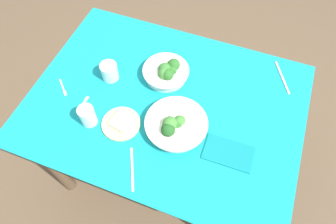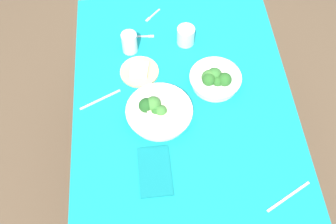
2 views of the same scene
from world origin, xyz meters
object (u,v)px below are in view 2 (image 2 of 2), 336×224
object	(u,v)px
broccoli_bowl_near	(215,79)
table_knife_right	(100,100)
table_knife_left	(289,197)
bread_side_plate	(139,71)
fork_by_far_bowl	(152,16)
fork_by_near_bowl	(145,36)
water_glass_center	(129,42)
napkin_folded_upper	(155,171)
broccoli_bowl_far	(158,111)
water_glass_side	(186,36)

from	to	relation	value
broccoli_bowl_near	table_knife_right	size ratio (longest dim) A/B	1.19
table_knife_left	bread_side_plate	bearing A→B (deg)	-78.58
fork_by_far_bowl	table_knife_right	bearing A→B (deg)	15.38
fork_by_near_bowl	water_glass_center	bearing A→B (deg)	-131.09
fork_by_far_bowl	table_knife_right	xyz separation A→B (m)	(-0.48, 0.26, -0.00)
fork_by_far_bowl	table_knife_right	size ratio (longest dim) A/B	0.44
table_knife_right	water_glass_center	bearing A→B (deg)	-143.24
fork_by_near_bowl	napkin_folded_upper	bearing A→B (deg)	-86.81
fork_by_near_bowl	broccoli_bowl_near	bearing A→B (deg)	-43.71
broccoli_bowl_far	water_glass_side	size ratio (longest dim) A/B	3.17
water_glass_center	fork_by_far_bowl	distance (m)	0.25
broccoli_bowl_near	water_glass_side	xyz separation A→B (m)	(0.26, 0.10, 0.01)
water_glass_side	fork_by_near_bowl	bearing A→B (deg)	74.98
napkin_folded_upper	table_knife_left	bearing A→B (deg)	-106.68
water_glass_side	table_knife_right	xyz separation A→B (m)	(-0.30, 0.40, -0.04)
broccoli_bowl_near	water_glass_side	size ratio (longest dim) A/B	2.59
broccoli_bowl_far	table_knife_left	world-z (taller)	broccoli_bowl_far
table_knife_left	napkin_folded_upper	world-z (taller)	napkin_folded_upper
broccoli_bowl_near	broccoli_bowl_far	bearing A→B (deg)	118.46
bread_side_plate	napkin_folded_upper	xyz separation A→B (m)	(-0.49, -0.04, -0.01)
bread_side_plate	table_knife_right	bearing A→B (deg)	127.32
broccoli_bowl_far	fork_by_near_bowl	distance (m)	0.45
bread_side_plate	table_knife_right	world-z (taller)	bread_side_plate
broccoli_bowl_far	table_knife_left	bearing A→B (deg)	-131.01
water_glass_center	napkin_folded_upper	size ratio (longest dim) A/B	0.48
broccoli_bowl_near	napkin_folded_upper	size ratio (longest dim) A/B	1.08
broccoli_bowl_far	table_knife_right	bearing A→B (deg)	67.30
fork_by_near_bowl	table_knife_left	distance (m)	0.98
broccoli_bowl_near	table_knife_left	xyz separation A→B (m)	(-0.54, -0.20, -0.04)
fork_by_far_bowl	bread_side_plate	bearing A→B (deg)	30.29
water_glass_side	napkin_folded_upper	bearing A→B (deg)	163.62
bread_side_plate	water_glass_side	xyz separation A→B (m)	(0.16, -0.23, 0.03)
water_glass_center	table_knife_left	distance (m)	0.96
broccoli_bowl_near	table_knife_right	bearing A→B (deg)	94.44
water_glass_center	broccoli_bowl_near	bearing A→B (deg)	-122.86
fork_by_near_bowl	table_knife_right	distance (m)	0.41
bread_side_plate	table_knife_left	xyz separation A→B (m)	(-0.64, -0.53, -0.01)
bread_side_plate	table_knife_left	world-z (taller)	bread_side_plate
broccoli_bowl_far	water_glass_side	world-z (taller)	broccoli_bowl_far
broccoli_bowl_far	fork_by_near_bowl	bearing A→B (deg)	3.57
fork_by_near_bowl	table_knife_left	world-z (taller)	same
broccoli_bowl_near	table_knife_left	world-z (taller)	broccoli_bowl_near
table_knife_left	broccoli_bowl_near	bearing A→B (deg)	-97.88
bread_side_plate	fork_by_far_bowl	world-z (taller)	bread_side_plate
fork_by_far_bowl	fork_by_near_bowl	distance (m)	0.14
table_knife_right	broccoli_bowl_far	bearing A→B (deg)	131.17
broccoli_bowl_far	broccoli_bowl_near	size ratio (longest dim) A/B	1.23
table_knife_right	fork_by_near_bowl	bearing A→B (deg)	-147.72
fork_by_near_bowl	napkin_folded_upper	distance (m)	0.70
water_glass_side	fork_by_far_bowl	world-z (taller)	water_glass_side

